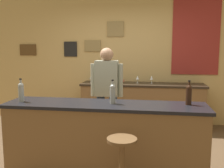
% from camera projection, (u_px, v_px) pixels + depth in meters
% --- Properties ---
extents(ground_plane, '(10.00, 10.00, 0.00)m').
position_uv_depth(ground_plane, '(110.00, 159.00, 3.80)').
color(ground_plane, brown).
extents(back_wall, '(6.00, 0.09, 2.80)m').
position_uv_depth(back_wall, '(126.00, 57.00, 5.58)').
color(back_wall, tan).
rests_on(back_wall, ground_plane).
extents(bar_counter, '(2.57, 0.60, 0.92)m').
position_uv_depth(bar_counter, '(105.00, 138.00, 3.35)').
color(bar_counter, brown).
rests_on(bar_counter, ground_plane).
extents(side_counter, '(2.48, 0.56, 0.90)m').
position_uv_depth(side_counter, '(142.00, 105.00, 5.29)').
color(side_counter, brown).
rests_on(side_counter, ground_plane).
extents(bartender, '(0.52, 0.21, 1.62)m').
position_uv_depth(bartender, '(107.00, 91.00, 4.13)').
color(bartender, '#384766').
rests_on(bartender, ground_plane).
extents(bar_stool, '(0.32, 0.32, 0.68)m').
position_uv_depth(bar_stool, '(122.00, 158.00, 2.75)').
color(bar_stool, brown).
rests_on(bar_stool, ground_plane).
extents(wine_bottle_a, '(0.07, 0.07, 0.31)m').
position_uv_depth(wine_bottle_a, '(21.00, 91.00, 3.38)').
color(wine_bottle_a, '#999E99').
rests_on(wine_bottle_a, bar_counter).
extents(wine_bottle_b, '(0.07, 0.07, 0.31)m').
position_uv_depth(wine_bottle_b, '(113.00, 93.00, 3.26)').
color(wine_bottle_b, '#999E99').
rests_on(wine_bottle_b, bar_counter).
extents(wine_bottle_c, '(0.07, 0.07, 0.31)m').
position_uv_depth(wine_bottle_c, '(189.00, 94.00, 3.19)').
color(wine_bottle_c, black).
rests_on(wine_bottle_c, bar_counter).
extents(wine_glass_a, '(0.07, 0.07, 0.16)m').
position_uv_depth(wine_glass_a, '(91.00, 77.00, 5.33)').
color(wine_glass_a, silver).
rests_on(wine_glass_a, side_counter).
extents(wine_glass_b, '(0.07, 0.07, 0.16)m').
position_uv_depth(wine_glass_b, '(137.00, 78.00, 5.26)').
color(wine_glass_b, silver).
rests_on(wine_glass_b, side_counter).
extents(wine_glass_c, '(0.07, 0.07, 0.16)m').
position_uv_depth(wine_glass_c, '(152.00, 78.00, 5.24)').
color(wine_glass_c, silver).
rests_on(wine_glass_c, side_counter).
extents(coffee_mug, '(0.12, 0.08, 0.09)m').
position_uv_depth(coffee_mug, '(120.00, 81.00, 5.29)').
color(coffee_mug, '#B2332D').
rests_on(coffee_mug, side_counter).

